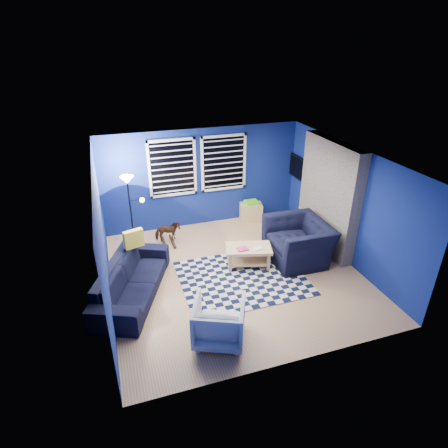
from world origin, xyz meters
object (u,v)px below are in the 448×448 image
Objects in this scene: rocking_horse at (168,232)px; coffee_table at (248,252)px; armchair_big at (298,241)px; cabinet at (251,212)px; tv at (300,169)px; armchair_bent at (219,321)px; floor_lamp at (129,190)px; sofa at (132,280)px.

rocking_horse reaches higher than coffee_table.
cabinet is at bearing -172.42° from armchair_big.
coffee_table is at bearing -139.21° from tv.
rocking_horse is (-0.22, 3.37, -0.06)m from armchair_bent.
cabinet is at bearing -72.21° from rocking_horse.
coffee_table is 1.68× the size of cabinet.
armchair_big is at bearing -119.07° from armchair_bent.
armchair_big reaches higher than coffee_table.
armchair_bent is 0.48× the size of floor_lamp.
floor_lamp reaches higher than tv.
armchair_big is 1.14m from coffee_table.
armchair_bent reaches higher than cabinet.
floor_lamp is at bearing 83.07° from rocking_horse.
sofa is at bearing -174.04° from coffee_table.
rocking_horse is at bearing 134.81° from coffee_table.
armchair_big is 2.14m from cabinet.
rocking_horse is 0.93× the size of cabinet.
armchair_bent is 1.40× the size of rocking_horse.
sofa is 2.83× the size of armchair_bent.
sofa is 2.18m from floor_lamp.
sofa is 1.70× the size of armchair_big.
cabinet reaches higher than coffee_table.
rocking_horse is at bearing -6.70° from sofa.
tv is 1.57× the size of cabinet.
sofa reaches higher than coffee_table.
rocking_horse is (0.99, 1.73, -0.02)m from sofa.
cabinet is (3.34, 2.30, -0.09)m from sofa.
armchair_big reaches higher than armchair_bent.
armchair_big is 3.03m from rocking_horse.
floor_lamp is (-0.97, 3.51, 1.04)m from armchair_bent.
armchair_big is at bearing -63.96° from sofa.
cabinet is at bearing 66.82° from coffee_table.
coffee_table is at bearing -60.90° from sofa.
coffee_table is at bearing -93.15° from armchair_big.
tv is at bearing 153.80° from armchair_big.
tv is at bearing 2.25° from floor_lamp.
armchair_big is at bearing -116.82° from tv.
tv reaches higher than cabinet.
floor_lamp reaches higher than sofa.
tv is 3.72m from rocking_horse.
cabinet is (2.34, 0.57, -0.07)m from rocking_horse.
floor_lamp is at bearing -160.07° from cabinet.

